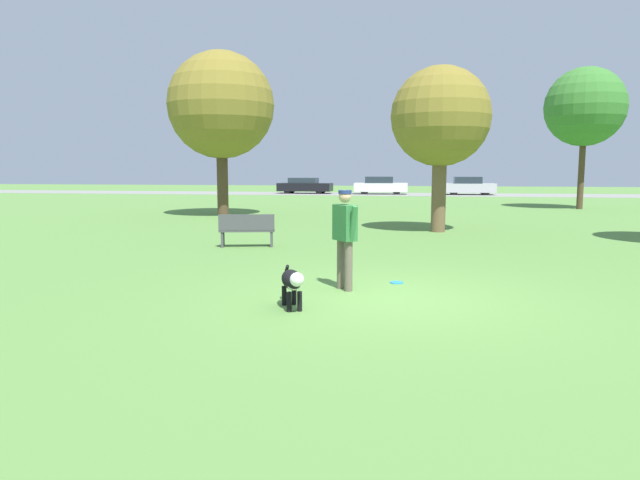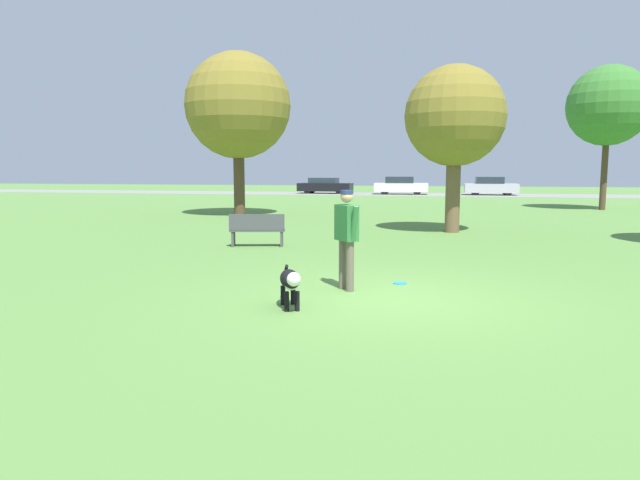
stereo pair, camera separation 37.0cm
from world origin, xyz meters
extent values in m
plane|color=#56843D|center=(0.00, 0.00, 0.00)|extent=(120.00, 120.00, 0.00)
cube|color=gray|center=(0.00, 36.80, 0.01)|extent=(120.00, 6.00, 0.01)
cylinder|color=#665B4C|center=(-0.70, 0.44, 0.41)|extent=(0.18, 0.18, 0.82)
cylinder|color=#665B4C|center=(-0.85, 0.63, 0.41)|extent=(0.18, 0.18, 0.82)
cube|color=#2D7038|center=(-0.77, 0.53, 1.11)|extent=(0.44, 0.48, 0.58)
cylinder|color=#2D7038|center=(-0.62, 0.34, 1.11)|extent=(0.20, 0.22, 0.58)
cylinder|color=#2D7038|center=(-0.93, 0.73, 1.11)|extent=(0.20, 0.22, 0.58)
sphere|color=tan|center=(-0.77, 0.53, 1.53)|extent=(0.29, 0.29, 0.20)
cylinder|color=navy|center=(-0.77, 0.53, 1.60)|extent=(0.30, 0.30, 0.06)
ellipsoid|color=black|center=(-1.36, -0.84, 0.41)|extent=(0.50, 0.70, 0.27)
ellipsoid|color=white|center=(-1.29, -1.00, 0.37)|extent=(0.23, 0.21, 0.15)
sphere|color=white|center=(-1.20, -1.20, 0.49)|extent=(0.25, 0.25, 0.19)
cylinder|color=black|center=(-1.21, -0.99, 0.14)|extent=(0.09, 0.09, 0.28)
cylinder|color=black|center=(-1.35, -1.05, 0.14)|extent=(0.09, 0.09, 0.28)
cylinder|color=black|center=(-1.37, -0.62, 0.14)|extent=(0.09, 0.09, 0.28)
cylinder|color=black|center=(-1.50, -0.68, 0.14)|extent=(0.09, 0.09, 0.28)
cylinder|color=black|center=(-1.53, -0.43, 0.45)|extent=(0.15, 0.27, 0.24)
cylinder|color=#268CE5|center=(0.05, 1.23, 0.01)|extent=(0.23, 0.23, 0.02)
torus|color=#268CE5|center=(0.05, 1.23, 0.01)|extent=(0.23, 0.23, 0.02)
cylinder|color=brown|center=(1.04, 9.73, 1.22)|extent=(0.45, 0.45, 2.43)
sphere|color=olive|center=(1.04, 9.73, 3.59)|extent=(3.09, 3.09, 3.09)
cylinder|color=#4C3826|center=(8.34, 21.48, 1.78)|extent=(0.30, 0.30, 3.55)
sphere|color=#38752D|center=(8.34, 21.48, 4.98)|extent=(3.81, 3.81, 3.81)
cylinder|color=#4C3826|center=(-7.76, 14.58, 1.48)|extent=(0.47, 0.47, 2.96)
sphere|color=olive|center=(-7.76, 14.58, 4.62)|extent=(4.43, 4.43, 4.43)
cube|color=black|center=(-8.66, 37.19, 0.52)|extent=(4.41, 1.90, 0.65)
cube|color=#232D38|center=(-8.79, 37.19, 1.06)|extent=(2.31, 1.59, 0.43)
cylinder|color=black|center=(-7.34, 37.93, 0.28)|extent=(0.57, 0.22, 0.56)
cylinder|color=black|center=(-7.38, 36.38, 0.28)|extent=(0.57, 0.22, 0.56)
cylinder|color=black|center=(-9.95, 38.00, 0.28)|extent=(0.57, 0.22, 0.56)
cylinder|color=black|center=(-9.99, 36.45, 0.28)|extent=(0.57, 0.22, 0.56)
cube|color=white|center=(-2.49, 36.82, 0.55)|extent=(4.24, 1.97, 0.67)
cube|color=#232D38|center=(-2.61, 36.82, 1.14)|extent=(2.23, 1.63, 0.51)
cylinder|color=black|center=(-1.27, 37.65, 0.31)|extent=(0.63, 0.23, 0.62)
cylinder|color=black|center=(-1.20, 36.10, 0.31)|extent=(0.63, 0.23, 0.62)
cylinder|color=black|center=(-3.77, 37.54, 0.31)|extent=(0.63, 0.23, 0.62)
cylinder|color=black|center=(-3.70, 35.99, 0.31)|extent=(0.63, 0.23, 0.62)
cube|color=#B7B7BC|center=(4.32, 36.91, 0.54)|extent=(3.95, 1.89, 0.68)
cube|color=#232D38|center=(4.20, 36.91, 1.14)|extent=(2.07, 1.60, 0.51)
cylinder|color=black|center=(5.48, 37.72, 0.28)|extent=(0.57, 0.21, 0.57)
cylinder|color=black|center=(5.51, 36.14, 0.28)|extent=(0.57, 0.21, 0.57)
cylinder|color=black|center=(3.13, 37.69, 0.28)|extent=(0.57, 0.21, 0.57)
cylinder|color=black|center=(3.15, 36.10, 0.28)|extent=(0.57, 0.21, 0.57)
cube|color=#47474C|center=(-3.89, 5.32, 0.41)|extent=(1.45, 0.71, 0.05)
cube|color=#47474C|center=(-3.84, 5.15, 0.64)|extent=(1.37, 0.37, 0.40)
cube|color=#47474C|center=(-4.49, 5.18, 0.20)|extent=(0.14, 0.36, 0.39)
cube|color=#47474C|center=(-3.28, 5.47, 0.20)|extent=(0.14, 0.36, 0.39)
camera|label=1|loc=(0.37, -8.58, 1.96)|focal=32.00mm
camera|label=2|loc=(0.73, -8.51, 1.96)|focal=32.00mm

